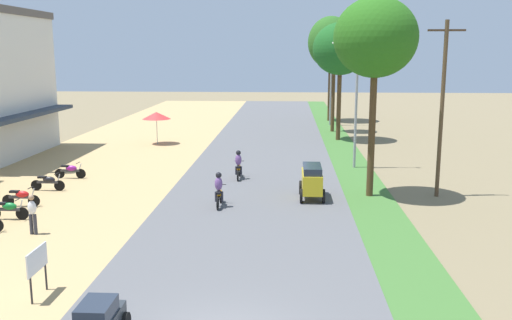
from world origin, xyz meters
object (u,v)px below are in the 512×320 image
streetlamp_mid (331,80)px  motorbike_ahead_second (239,165)px  streetlamp_near (356,95)px  parked_motorbike_fifth (48,182)px  pedestrian_on_shoulder (32,212)px  car_van_yellow (312,180)px  parked_motorbike_fourth (21,196)px  median_tree_third (334,50)px  median_tree_second (340,49)px  parked_motorbike_third (8,209)px  street_signboard (37,263)px  motorbike_foreground_rider (219,190)px  vendor_umbrella (156,116)px  median_tree_nearest (376,39)px  parked_motorbike_sixth (71,170)px  utility_pole_near (442,107)px  median_tree_fourth (331,43)px

streetlamp_mid → motorbike_ahead_second: bearing=-105.8°
streetlamp_near → parked_motorbike_fifth: bearing=-157.2°
pedestrian_on_shoulder → car_van_yellow: bearing=28.6°
parked_motorbike_fourth → median_tree_third: 31.89m
median_tree_second → streetlamp_near: size_ratio=1.20×
parked_motorbike_third → streetlamp_near: size_ratio=0.23×
streetlamp_mid → median_tree_second: bearing=-90.2°
street_signboard → motorbike_ahead_second: bearing=74.1°
parked_motorbike_fourth → motorbike_foreground_rider: 9.28m
car_van_yellow → motorbike_foreground_rider: car_van_yellow is taller
streetlamp_mid → vendor_umbrella: bearing=-139.2°
median_tree_nearest → pedestrian_on_shoulder: bearing=-154.0°
parked_motorbike_sixth → utility_pole_near: bearing=-7.7°
street_signboard → median_tree_nearest: bearing=47.7°
parked_motorbike_fifth → street_signboard: (5.16, -12.64, 0.55)m
parked_motorbike_sixth → motorbike_ahead_second: motorbike_ahead_second is taller
parked_motorbike_fourth → utility_pole_near: (20.01, 3.29, 4.00)m
median_tree_third → utility_pole_near: size_ratio=1.05×
parked_motorbike_third → parked_motorbike_fifth: same height
streetlamp_near → motorbike_ahead_second: streetlamp_near is taller
median_tree_third → median_tree_fourth: bearing=88.0°
car_van_yellow → median_tree_third: bearing=83.2°
parked_motorbike_fifth → utility_pole_near: 20.44m
pedestrian_on_shoulder → motorbike_ahead_second: 12.63m
parked_motorbike_fifth → median_tree_third: bearing=54.7°
parked_motorbike_third → streetlamp_near: bearing=36.8°
vendor_umbrella → motorbike_ahead_second: bearing=-58.1°
vendor_umbrella → streetlamp_mid: streetlamp_mid is taller
median_tree_second → motorbike_ahead_second: size_ratio=5.28×
parked_motorbike_sixth → motorbike_foreground_rider: bearing=-30.7°
parked_motorbike_third → median_tree_nearest: 18.44m
street_signboard → median_tree_third: bearing=72.4°
median_tree_second → motorbike_ahead_second: (-6.94, -14.99, -6.56)m
parked_motorbike_third → streetlamp_near: streetlamp_near is taller
streetlamp_near → car_van_yellow: size_ratio=3.28×
median_tree_second → utility_pole_near: size_ratio=1.09×
car_van_yellow → motorbike_foreground_rider: 4.71m
median_tree_third → parked_motorbike_fourth: bearing=-122.0°
streetlamp_near → motorbike_ahead_second: 8.74m
parked_motorbike_fourth → vendor_umbrella: bearing=83.3°
median_tree_third → streetlamp_mid: 5.36m
streetlamp_near → streetlamp_mid: bearing=90.0°
parked_motorbike_fourth → parked_motorbike_fifth: 3.06m
pedestrian_on_shoulder → motorbike_foreground_rider: size_ratio=0.90×
parked_motorbike_fourth → median_tree_third: median_tree_third is taller
median_tree_second → utility_pole_near: median_tree_second is taller
car_van_yellow → motorbike_foreground_rider: (-4.38, -1.72, -0.17)m
median_tree_fourth → car_van_yellow: 33.33m
motorbike_ahead_second → parked_motorbike_sixth: bearing=-177.6°
median_tree_nearest → car_van_yellow: size_ratio=4.05×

